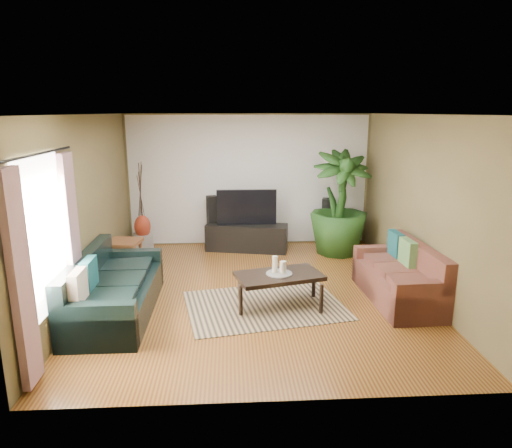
{
  "coord_description": "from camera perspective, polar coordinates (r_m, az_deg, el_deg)",
  "views": [
    {
      "loc": [
        -0.4,
        -6.62,
        2.74
      ],
      "look_at": [
        0.0,
        0.2,
        1.05
      ],
      "focal_mm": 32.0,
      "sensor_mm": 36.0,
      "label": 1
    }
  ],
  "objects": [
    {
      "name": "wall_back",
      "position": [
        9.48,
        -0.91,
        5.46
      ],
      "size": [
        5.0,
        0.0,
        5.0
      ],
      "primitive_type": "plane",
      "rotation": [
        1.57,
        0.0,
        0.0
      ],
      "color": "brown",
      "rests_on": "ground"
    },
    {
      "name": "candle_tray",
      "position": [
        6.54,
        2.91,
        -6.19
      ],
      "size": [
        0.37,
        0.37,
        0.02
      ],
      "primitive_type": "cylinder",
      "color": "gray",
      "rests_on": "coffee_table"
    },
    {
      "name": "wall_right",
      "position": [
        7.36,
        19.93,
        2.17
      ],
      "size": [
        0.0,
        5.5,
        5.5
      ],
      "primitive_type": "plane",
      "rotation": [
        1.57,
        0.0,
        -1.57
      ],
      "color": "brown",
      "rests_on": "ground"
    },
    {
      "name": "area_rug",
      "position": [
        6.72,
        1.09,
        -10.12
      ],
      "size": [
        2.47,
        1.96,
        0.01
      ],
      "primitive_type": "cube",
      "rotation": [
        0.0,
        0.0,
        0.19
      ],
      "color": "tan",
      "rests_on": "floor"
    },
    {
      "name": "side_table",
      "position": [
        8.27,
        -16.08,
        -3.93
      ],
      "size": [
        0.62,
        0.62,
        0.57
      ],
      "primitive_type": "cube",
      "rotation": [
        0.0,
        0.0,
        -0.15
      ],
      "color": "brown",
      "rests_on": "floor"
    },
    {
      "name": "ceiling",
      "position": [
        6.63,
        0.1,
        13.54
      ],
      "size": [
        5.5,
        5.5,
        0.0
      ],
      "primitive_type": "plane",
      "rotation": [
        3.14,
        0.0,
        0.0
      ],
      "color": "white",
      "rests_on": "ground"
    },
    {
      "name": "candle_tall",
      "position": [
        6.52,
        2.37,
        -5.06
      ],
      "size": [
        0.08,
        0.08,
        0.24
      ],
      "primitive_type": "cylinder",
      "color": "white",
      "rests_on": "candle_tray"
    },
    {
      "name": "sofa_right",
      "position": [
        7.08,
        17.35,
        -5.86
      ],
      "size": [
        0.88,
        1.82,
        0.85
      ],
      "primitive_type": "cube",
      "rotation": [
        0.0,
        0.0,
        -1.53
      ],
      "color": "brown",
      "rests_on": "floor"
    },
    {
      "name": "backwall_panel",
      "position": [
        9.47,
        -0.9,
        5.46
      ],
      "size": [
        4.9,
        0.0,
        4.9
      ],
      "primitive_type": "plane",
      "rotation": [
        1.57,
        0.0,
        0.0
      ],
      "color": "white",
      "rests_on": "ground"
    },
    {
      "name": "coffee_table",
      "position": [
        6.63,
        2.89,
        -8.25
      ],
      "size": [
        1.33,
        0.94,
        0.49
      ],
      "primitive_type": "cube",
      "rotation": [
        0.0,
        0.0,
        0.26
      ],
      "color": "black",
      "rests_on": "floor"
    },
    {
      "name": "speaker_left",
      "position": [
        9.39,
        -5.48,
        0.26
      ],
      "size": [
        0.24,
        0.26,
        1.07
      ],
      "primitive_type": "cube",
      "rotation": [
        0.0,
        0.0,
        0.26
      ],
      "color": "black",
      "rests_on": "floor"
    },
    {
      "name": "potted_plant",
      "position": [
        9.0,
        10.39,
        2.6
      ],
      "size": [
        1.28,
        1.28,
        2.03
      ],
      "primitive_type": "imported",
      "rotation": [
        0.0,
        0.0,
        0.13
      ],
      "color": "#1E4617",
      "rests_on": "floor"
    },
    {
      "name": "sofa_left",
      "position": [
        6.62,
        -17.14,
        -7.22
      ],
      "size": [
        0.97,
        2.25,
        0.85
      ],
      "primitive_type": "cube",
      "rotation": [
        0.0,
        0.0,
        1.57
      ],
      "color": "black",
      "rests_on": "floor"
    },
    {
      "name": "curtain_rod",
      "position": [
        5.43,
        -25.54,
        7.9
      ],
      "size": [
        0.03,
        1.9,
        0.03
      ],
      "primitive_type": "cylinder",
      "rotation": [
        1.57,
        0.0,
        0.0
      ],
      "color": "black",
      "rests_on": "ground"
    },
    {
      "name": "vase",
      "position": [
        9.34,
        -14.0,
        -0.3
      ],
      "size": [
        0.32,
        0.32,
        0.45
      ],
      "primitive_type": "ellipsoid",
      "color": "maroon",
      "rests_on": "pedestal"
    },
    {
      "name": "candle_short",
      "position": [
        6.57,
        3.47,
        -5.3
      ],
      "size": [
        0.08,
        0.08,
        0.15
      ],
      "primitive_type": "cylinder",
      "color": "#EEDFC9",
      "rests_on": "candle_tray"
    },
    {
      "name": "curtain_near",
      "position": [
        4.99,
        -27.32,
        -6.32
      ],
      "size": [
        0.08,
        0.35,
        2.2
      ],
      "primitive_type": "cube",
      "color": "gray",
      "rests_on": "ground"
    },
    {
      "name": "floor",
      "position": [
        7.18,
        0.09,
        -8.55
      ],
      "size": [
        5.5,
        5.5,
        0.0
      ],
      "primitive_type": "plane",
      "color": "brown",
      "rests_on": "ground"
    },
    {
      "name": "television",
      "position": [
        9.07,
        -1.19,
        2.13
      ],
      "size": [
        1.19,
        0.06,
        0.7
      ],
      "primitive_type": "cube",
      "color": "black",
      "rests_on": "tv_stand"
    },
    {
      "name": "plant_pot",
      "position": [
        9.2,
        10.16,
        -2.71
      ],
      "size": [
        0.37,
        0.37,
        0.29
      ],
      "primitive_type": "cylinder",
      "color": "black",
      "rests_on": "floor"
    },
    {
      "name": "wall_front",
      "position": [
        4.13,
        2.4,
        -5.78
      ],
      "size": [
        5.0,
        0.0,
        5.0
      ],
      "primitive_type": "plane",
      "rotation": [
        -1.57,
        0.0,
        0.0
      ],
      "color": "brown",
      "rests_on": "ground"
    },
    {
      "name": "wall_left",
      "position": [
        7.08,
        -20.53,
        1.68
      ],
      "size": [
        0.0,
        5.5,
        5.5
      ],
      "primitive_type": "plane",
      "rotation": [
        1.57,
        0.0,
        1.57
      ],
      "color": "brown",
      "rests_on": "ground"
    },
    {
      "name": "speaker_right",
      "position": [
        9.6,
        8.73,
        0.25
      ],
      "size": [
        0.23,
        0.24,
        1.0
      ],
      "primitive_type": "cube",
      "rotation": [
        0.0,
        0.0,
        -0.28
      ],
      "color": "black",
      "rests_on": "floor"
    },
    {
      "name": "tv_stand",
      "position": [
        9.2,
        -1.16,
        -1.68
      ],
      "size": [
        1.68,
        0.8,
        0.54
      ],
      "primitive_type": "cube",
      "rotation": [
        0.0,
        0.0,
        -0.2
      ],
      "color": "black",
      "rests_on": "floor"
    },
    {
      "name": "pedestal",
      "position": [
        9.43,
        -13.89,
        -2.3
      ],
      "size": [
        0.44,
        0.44,
        0.35
      ],
      "primitive_type": "cube",
      "rotation": [
        0.0,
        0.0,
        0.29
      ],
      "color": "#999996",
      "rests_on": "floor"
    },
    {
      "name": "curtain_far",
      "position": [
        6.32,
        -21.97,
        -1.71
      ],
      "size": [
        0.08,
        0.35,
        2.2
      ],
      "primitive_type": "cube",
      "color": "gray",
      "rests_on": "ground"
    },
    {
      "name": "candle_mid",
      "position": [
        6.47,
        3.32,
        -5.46
      ],
      "size": [
        0.08,
        0.08,
        0.19
      ],
      "primitive_type": "cylinder",
      "color": "beige",
      "rests_on": "candle_tray"
    },
    {
      "name": "window_pane",
      "position": [
        5.6,
        -25.06,
        -1.3
      ],
      "size": [
        0.0,
        1.8,
        1.8
      ],
      "primitive_type": "plane",
      "rotation": [
        1.57,
        0.0,
        1.57
      ],
      "color": "white",
      "rests_on": "ground"
    }
  ]
}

